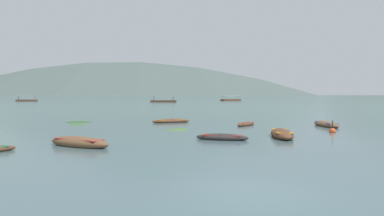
{
  "coord_description": "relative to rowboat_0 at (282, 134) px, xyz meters",
  "views": [
    {
      "loc": [
        -2.73,
        -9.99,
        3.09
      ],
      "look_at": [
        1.64,
        43.01,
        0.87
      ],
      "focal_mm": 31.02,
      "sensor_mm": 36.0,
      "label": 1
    }
  ],
  "objects": [
    {
      "name": "ground_plane",
      "position": [
        -5.67,
        1486.88,
        -0.23
      ],
      "size": [
        6000.0,
        6000.0,
        0.0
      ],
      "primitive_type": "plane",
      "color": "#476066"
    },
    {
      "name": "mountain_2",
      "position": [
        -76.65,
        1831.73,
        262.42
      ],
      "size": [
        2076.03,
        2076.03,
        525.31
      ],
      "primitive_type": "cone",
      "color": "#4C5B56",
      "rests_on": "ground"
    },
    {
      "name": "mountain_3",
      "position": [
        506.05,
        1838.98,
        186.9
      ],
      "size": [
        1055.29,
        1055.29,
        374.27
      ],
      "primitive_type": "cone",
      "color": "#56665B",
      "rests_on": "ground"
    },
    {
      "name": "rowboat_0",
      "position": [
        0.0,
        0.0,
        0.0
      ],
      "size": [
        2.27,
        4.61,
        0.74
      ],
      "color": "brown",
      "rests_on": "ground"
    },
    {
      "name": "rowboat_1",
      "position": [
        -7.74,
        12.96,
        -0.07
      ],
      "size": [
        4.3,
        1.94,
        0.52
      ],
      "color": "brown",
      "rests_on": "ground"
    },
    {
      "name": "rowboat_2",
      "position": [
        7.11,
        7.52,
        -0.04
      ],
      "size": [
        1.47,
        4.59,
        0.61
      ],
      "color": "brown",
      "rests_on": "ground"
    },
    {
      "name": "rowboat_3",
      "position": [
        -0.39,
        8.96,
        -0.09
      ],
      "size": [
        2.72,
        2.92,
        0.43
      ],
      "color": "brown",
      "rests_on": "ground"
    },
    {
      "name": "rowboat_4",
      "position": [
        -13.48,
        -3.07,
        -0.0
      ],
      "size": [
        4.41,
        3.41,
        0.73
      ],
      "color": "brown",
      "rests_on": "ground"
    },
    {
      "name": "rowboat_5",
      "position": [
        -4.52,
        -0.95,
        -0.07
      ],
      "size": [
        3.75,
        2.2,
        0.52
      ],
      "color": "#2D2826",
      "rests_on": "ground"
    },
    {
      "name": "ferry_0",
      "position": [
        22.66,
        130.9,
        0.22
      ],
      "size": [
        10.03,
        6.58,
        2.54
      ],
      "color": "brown",
      "rests_on": "ground"
    },
    {
      "name": "ferry_1",
      "position": [
        -68.58,
        127.21,
        0.22
      ],
      "size": [
        9.15,
        5.8,
        2.54
      ],
      "color": "#4C3323",
      "rests_on": "ground"
    },
    {
      "name": "ferry_2",
      "position": [
        -8.85,
        106.05,
        0.22
      ],
      "size": [
        10.13,
        4.14,
        2.54
      ],
      "color": "#4C3323",
      "rests_on": "ground"
    },
    {
      "name": "mooring_buoy",
      "position": [
        5.1,
        2.49,
        -0.12
      ],
      "size": [
        0.52,
        0.52,
        1.14
      ],
      "color": "#DB4C1E",
      "rests_on": "ground"
    },
    {
      "name": "weed_patch_0",
      "position": [
        -17.92,
        14.27,
        -0.23
      ],
      "size": [
        3.55,
        3.52,
        0.14
      ],
      "primitive_type": "ellipsoid",
      "rotation": [
        0.0,
        0.0,
        1.96
      ],
      "color": "#2D5628",
      "rests_on": "ground"
    },
    {
      "name": "weed_patch_3",
      "position": [
        -7.26,
        5.6,
        -0.23
      ],
      "size": [
        2.49,
        2.51,
        0.14
      ],
      "primitive_type": "ellipsoid",
      "rotation": [
        0.0,
        0.0,
        0.81
      ],
      "color": "#477033",
      "rests_on": "ground"
    },
    {
      "name": "weed_patch_4",
      "position": [
        -17.24,
        10.95,
        -0.23
      ],
      "size": [
        1.87,
        1.9,
        0.14
      ],
      "primitive_type": "ellipsoid",
      "rotation": [
        0.0,
        0.0,
        0.91
      ],
      "color": "#38662D",
      "rests_on": "ground"
    }
  ]
}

